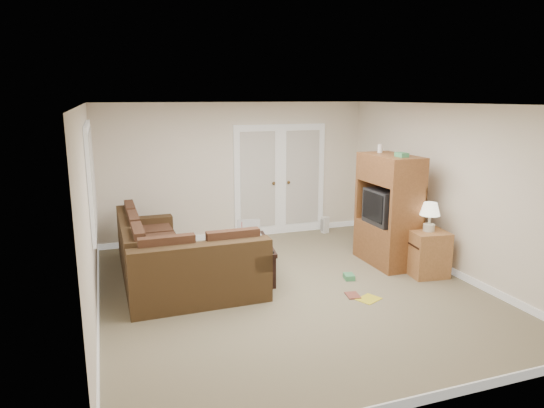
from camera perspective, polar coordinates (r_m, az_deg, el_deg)
name	(u,v)px	position (r m, az deg, el deg)	size (l,w,h in m)	color
floor	(290,290)	(6.76, 2.19, -10.06)	(5.50, 5.50, 0.00)	gray
ceiling	(292,104)	(6.24, 2.38, 11.65)	(5.00, 5.50, 0.02)	white
wall_left	(89,216)	(5.95, -20.71, -1.34)	(0.02, 5.50, 2.50)	white
wall_right	(448,189)	(7.65, 19.99, 1.64)	(0.02, 5.50, 2.50)	white
wall_back	(236,171)	(8.95, -4.22, 3.86)	(5.00, 0.02, 2.50)	white
wall_front	(419,270)	(4.05, 16.87, -7.41)	(5.00, 0.02, 2.50)	white
baseboards	(291,286)	(6.74, 2.19, -9.67)	(5.00, 5.50, 0.10)	silver
french_doors	(280,181)	(9.21, 0.98, 2.78)	(1.80, 0.05, 2.13)	silver
window_left	(91,177)	(6.88, -20.47, 3.00)	(0.05, 1.92, 1.42)	silver
sectional_sofa	(170,262)	(6.99, -11.86, -6.66)	(1.83, 2.71, 0.84)	#422E19
coffee_table	(249,257)	(7.22, -2.68, -6.25)	(0.79, 1.30, 0.83)	black
tv_armoire	(388,209)	(7.77, 13.51, -0.63)	(0.60, 1.08, 1.86)	brown
side_cabinet	(427,249)	(7.52, 17.80, -5.09)	(0.58, 0.58, 1.10)	#AB703E
space_heater	(325,225)	(9.48, 6.26, -2.45)	(0.13, 0.11, 0.32)	white
floor_magazine	(369,299)	(6.58, 11.31, -10.90)	(0.30, 0.23, 0.01)	gold
floor_greenbox	(349,277)	(7.20, 9.04, -8.44)	(0.14, 0.19, 0.07)	#408E5A
floor_book	(347,296)	(6.62, 8.77, -10.62)	(0.17, 0.23, 0.02)	brown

